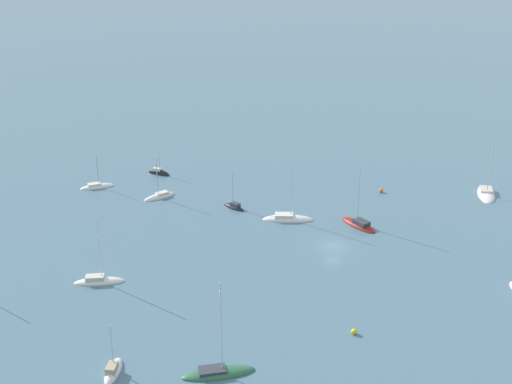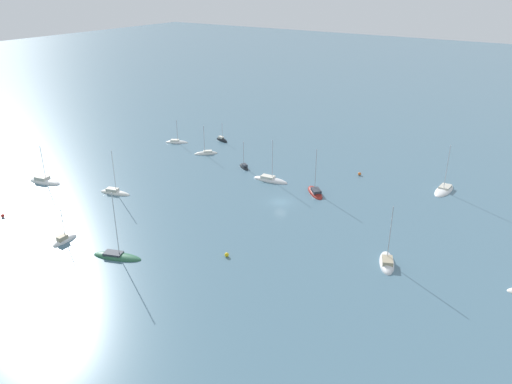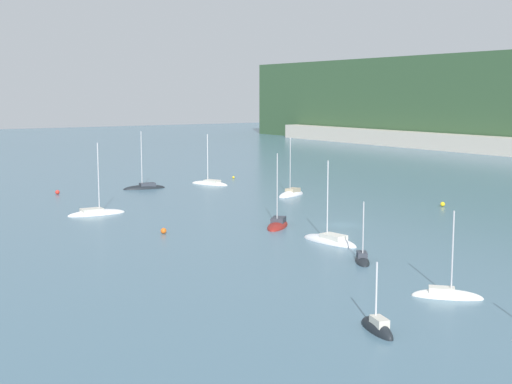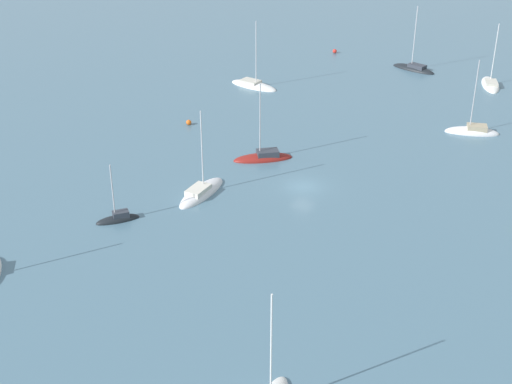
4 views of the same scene
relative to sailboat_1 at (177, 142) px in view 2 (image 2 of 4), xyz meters
name	(u,v)px [view 2 (image 2 of 4)]	position (x,y,z in m)	size (l,w,h in m)	color
ground_plane	(281,202)	(-44.67, 17.75, -0.08)	(600.00, 600.00, 0.00)	slate
sailboat_1	(177,142)	(0.00, 0.00, 0.00)	(6.43, 4.68, 7.04)	white
sailboat_2	(315,193)	(-48.53, 9.75, 0.05)	(6.92, 7.03, 10.58)	maroon
sailboat_3	(45,182)	(5.52, 38.24, 0.04)	(8.61, 4.50, 9.58)	white
sailboat_4	(222,140)	(-9.55, -8.39, 0.01)	(4.87, 2.54, 6.17)	black
sailboat_5	(115,193)	(-12.57, 33.75, 0.05)	(7.41, 3.78, 10.45)	white
sailboat_6	(387,263)	(-71.45, 28.65, 0.03)	(5.01, 7.58, 11.01)	silver
sailboat_7	(244,167)	(-26.92, 5.57, 0.06)	(4.64, 3.82, 7.08)	black
sailboat_8	(206,154)	(-12.87, 2.87, 0.01)	(5.64, 5.54, 8.42)	white
sailboat_10	(444,190)	(-71.31, -7.06, 0.01)	(3.46, 8.78, 11.23)	white
sailboat_11	(117,257)	(-33.17, 51.69, 0.01)	(8.90, 5.25, 12.61)	#2D6647
sailboat_12	(64,241)	(-21.27, 53.14, 0.05)	(1.79, 5.14, 6.91)	white
sailboat_13	(270,180)	(-36.68, 9.10, 0.01)	(8.69, 3.44, 10.62)	silver
mooring_buoy_0	(227,255)	(-48.34, 41.41, 0.29)	(0.74, 0.74, 0.74)	yellow
mooring_buoy_2	(360,174)	(-52.41, -5.24, 0.29)	(0.74, 0.74, 0.74)	orange
mooring_buoy_4	(3,216)	(-3.27, 53.72, 0.27)	(0.70, 0.70, 0.70)	red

